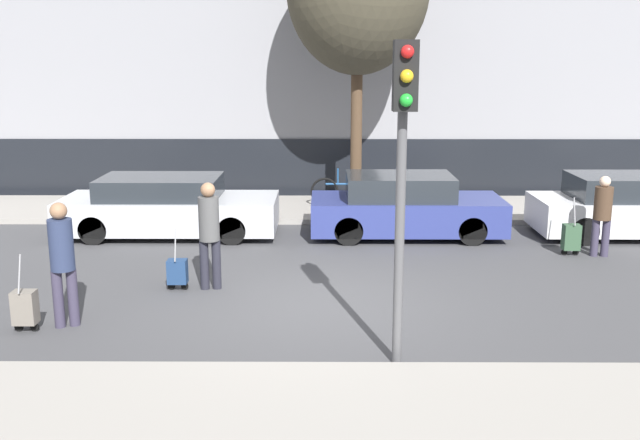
% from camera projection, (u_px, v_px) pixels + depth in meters
% --- Properties ---
extents(ground_plane, '(80.00, 80.00, 0.00)m').
position_uv_depth(ground_plane, '(314.00, 303.00, 11.28)').
color(ground_plane, '#424244').
extents(sidewalk_near, '(28.00, 2.50, 0.12)m').
position_uv_depth(sidewalk_near, '(309.00, 416.00, 7.61)').
color(sidewalk_near, gray).
rests_on(sidewalk_near, ground_plane).
extents(sidewalk_far, '(28.00, 3.00, 0.12)m').
position_uv_depth(sidewalk_far, '(318.00, 209.00, 18.09)').
color(sidewalk_far, gray).
rests_on(sidewalk_far, ground_plane).
extents(parked_car_0, '(4.66, 1.83, 1.30)m').
position_uv_depth(parked_car_0, '(168.00, 207.00, 15.55)').
color(parked_car_0, '#B7BABF').
rests_on(parked_car_0, ground_plane).
extents(parked_car_1, '(4.13, 1.79, 1.35)m').
position_uv_depth(parked_car_1, '(405.00, 207.00, 15.47)').
color(parked_car_1, navy).
rests_on(parked_car_1, ground_plane).
extents(parked_car_2, '(4.17, 1.76, 1.35)m').
position_uv_depth(parked_car_2, '(630.00, 207.00, 15.45)').
color(parked_car_2, silver).
rests_on(parked_car_2, ground_plane).
extents(pedestrian_left, '(0.34, 0.34, 1.83)m').
position_uv_depth(pedestrian_left, '(62.00, 256.00, 10.10)').
color(pedestrian_left, '#383347').
rests_on(pedestrian_left, ground_plane).
extents(trolley_left, '(0.34, 0.29, 1.14)m').
position_uv_depth(trolley_left, '(25.00, 307.00, 10.05)').
color(trolley_left, slate).
rests_on(trolley_left, ground_plane).
extents(pedestrian_center, '(0.35, 0.34, 1.81)m').
position_uv_depth(pedestrian_center, '(209.00, 229.00, 11.79)').
color(pedestrian_center, '#23232D').
rests_on(pedestrian_center, ground_plane).
extents(trolley_center, '(0.34, 0.29, 1.06)m').
position_uv_depth(trolley_center, '(177.00, 272.00, 11.88)').
color(trolley_center, navy).
rests_on(trolley_center, ground_plane).
extents(pedestrian_right, '(0.35, 0.34, 1.59)m').
position_uv_depth(pedestrian_right, '(602.00, 211.00, 13.80)').
color(pedestrian_right, '#383347').
rests_on(pedestrian_right, ground_plane).
extents(trolley_right, '(0.34, 0.29, 1.16)m').
position_uv_depth(trolley_right, '(571.00, 237.00, 13.97)').
color(trolley_right, '#335138').
rests_on(trolley_right, ground_plane).
extents(traffic_light, '(0.28, 0.47, 4.00)m').
position_uv_depth(traffic_light, '(403.00, 141.00, 8.35)').
color(traffic_light, '#515154').
rests_on(traffic_light, ground_plane).
extents(parked_bicycle, '(1.77, 0.06, 0.96)m').
position_uv_depth(parked_bicycle, '(345.00, 191.00, 18.15)').
color(parked_bicycle, black).
rests_on(parked_bicycle, sidewalk_far).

